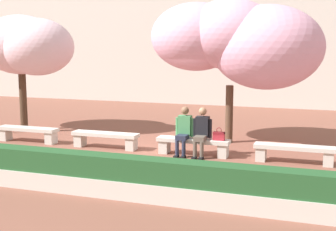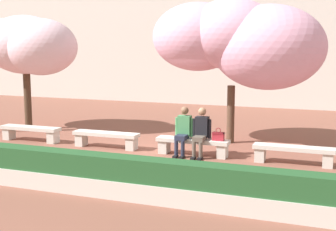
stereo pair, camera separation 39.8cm
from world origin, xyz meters
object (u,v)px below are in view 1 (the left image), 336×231
object	(u,v)px
handbag	(219,135)
person_seated_left	(184,129)
stone_bench_west_end	(28,132)
person_seated_right	(202,130)
stone_bench_near_east	(294,151)
stone_bench_center	(193,144)
cherry_tree_main	(236,41)
cherry_tree_secondary	(20,45)
stone_bench_near_west	(105,137)

from	to	relation	value
handbag	person_seated_left	bearing A→B (deg)	-176.84
stone_bench_west_end	person_seated_right	bearing A→B (deg)	-0.56
stone_bench_west_end	person_seated_left	xyz separation A→B (m)	(4.95, -0.05, 0.39)
stone_bench_west_end	stone_bench_near_east	xyz separation A→B (m)	(7.79, 0.00, 0.00)
stone_bench_west_end	stone_bench_near_east	distance (m)	7.79
stone_bench_west_end	stone_bench_near_east	bearing A→B (deg)	0.00
stone_bench_center	cherry_tree_main	distance (m)	3.42
person_seated_right	cherry_tree_secondary	distance (m)	7.33
stone_bench_center	cherry_tree_main	xyz separation A→B (m)	(0.70, 1.94, 2.72)
stone_bench_near_west	cherry_tree_secondary	xyz separation A→B (m)	(-3.94, 1.65, 2.59)
cherry_tree_main	cherry_tree_secondary	xyz separation A→B (m)	(-7.24, -0.30, -0.13)
handbag	cherry_tree_main	size ratio (longest dim) A/B	0.07
stone_bench_near_east	person_seated_right	bearing A→B (deg)	-178.70
stone_bench_west_end	stone_bench_near_west	bearing A→B (deg)	0.00
stone_bench_center	person_seated_right	size ratio (longest dim) A/B	1.52
stone_bench_center	handbag	bearing A→B (deg)	-0.16
stone_bench_west_end	cherry_tree_secondary	bearing A→B (deg)	129.31
stone_bench_near_east	cherry_tree_secondary	distance (m)	9.64
stone_bench_near_west	person_seated_left	distance (m)	2.39
stone_bench_near_west	person_seated_right	world-z (taller)	person_seated_right
person_seated_right	stone_bench_near_east	bearing A→B (deg)	1.30
stone_bench_west_end	person_seated_right	size ratio (longest dim) A/B	1.52
stone_bench_center	person_seated_right	xyz separation A→B (m)	(0.24, -0.05, 0.39)
stone_bench_near_west	cherry_tree_main	bearing A→B (deg)	30.53
stone_bench_near_west	cherry_tree_main	world-z (taller)	cherry_tree_main
cherry_tree_main	stone_bench_west_end	bearing A→B (deg)	-161.74
stone_bench_near_east	person_seated_right	world-z (taller)	person_seated_right
handbag	cherry_tree_main	distance (m)	3.13
person_seated_left	cherry_tree_secondary	distance (m)	6.88
person_seated_left	cherry_tree_main	bearing A→B (deg)	64.75
stone_bench_near_east	cherry_tree_secondary	bearing A→B (deg)	169.78
stone_bench_near_west	person_seated_right	xyz separation A→B (m)	(2.84, -0.05, 0.39)
stone_bench_near_east	cherry_tree_main	size ratio (longest dim) A/B	0.39
stone_bench_center	person_seated_right	bearing A→B (deg)	-12.48
stone_bench_near_west	cherry_tree_secondary	bearing A→B (deg)	157.33
stone_bench_west_end	cherry_tree_main	xyz separation A→B (m)	(5.89, 1.94, 2.72)
stone_bench_west_end	stone_bench_near_west	size ratio (longest dim) A/B	1.00
person_seated_left	person_seated_right	world-z (taller)	same
stone_bench_center	stone_bench_near_east	world-z (taller)	same
person_seated_left	person_seated_right	size ratio (longest dim) A/B	1.00
stone_bench_west_end	cherry_tree_main	distance (m)	6.77
stone_bench_near_east	cherry_tree_main	world-z (taller)	cherry_tree_main
cherry_tree_secondary	person_seated_left	bearing A→B (deg)	-15.11
stone_bench_center	handbag	xyz separation A→B (m)	(0.69, -0.00, 0.27)
stone_bench_near_east	person_seated_right	size ratio (longest dim) A/B	1.52
stone_bench_near_east	handbag	distance (m)	1.92
stone_bench_west_end	person_seated_left	distance (m)	4.97
stone_bench_west_end	stone_bench_center	bearing A→B (deg)	0.00
stone_bench_near_west	handbag	world-z (taller)	handbag
person_seated_left	cherry_tree_secondary	xyz separation A→B (m)	(-6.30, 1.70, 2.20)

